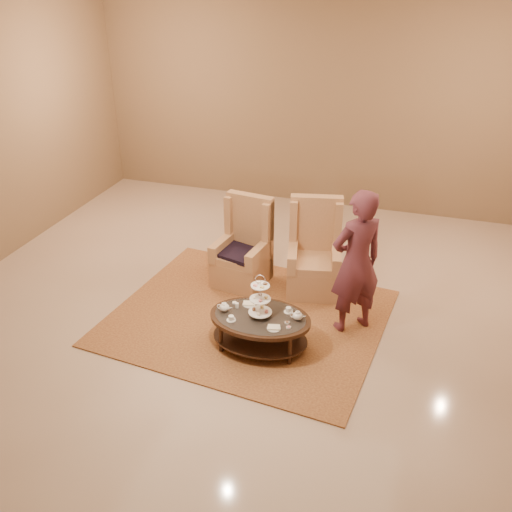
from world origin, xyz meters
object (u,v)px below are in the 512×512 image
(tea_table, at_px, (260,322))
(armchair_right, at_px, (314,260))
(person, at_px, (356,263))
(armchair_left, at_px, (244,254))

(tea_table, relative_size, armchair_right, 0.93)
(tea_table, xyz_separation_m, person, (0.92, 0.71, 0.54))
(armchair_right, bearing_deg, person, -62.18)
(person, bearing_deg, armchair_right, -90.33)
(tea_table, relative_size, person, 0.65)
(armchair_left, relative_size, person, 0.68)
(armchair_left, distance_m, armchair_right, 0.94)
(armchair_left, xyz_separation_m, person, (1.57, -0.66, 0.48))
(armchair_right, bearing_deg, armchair_left, 174.13)
(tea_table, xyz_separation_m, armchair_left, (-0.65, 1.37, 0.06))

